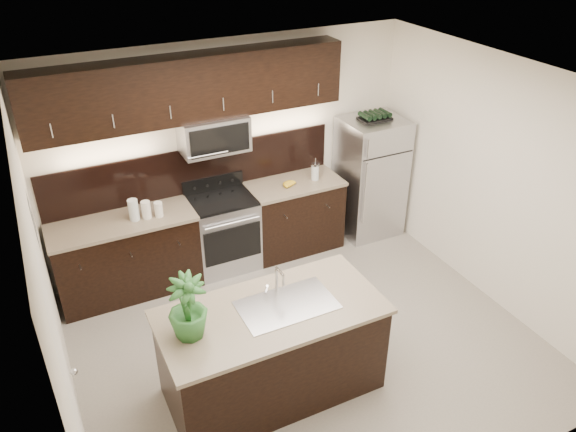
% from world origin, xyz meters
% --- Properties ---
extents(ground, '(4.50, 4.50, 0.00)m').
position_xyz_m(ground, '(0.00, 0.00, 0.00)').
color(ground, gray).
rests_on(ground, ground).
extents(room_walls, '(4.52, 4.02, 2.71)m').
position_xyz_m(room_walls, '(-0.11, -0.04, 1.70)').
color(room_walls, silver).
rests_on(room_walls, ground).
extents(counter_run, '(3.51, 0.65, 0.94)m').
position_xyz_m(counter_run, '(-0.46, 1.69, 0.47)').
color(counter_run, black).
rests_on(counter_run, ground).
extents(upper_fixtures, '(3.49, 0.40, 1.66)m').
position_xyz_m(upper_fixtures, '(-0.43, 1.84, 2.14)').
color(upper_fixtures, black).
rests_on(upper_fixtures, counter_run).
extents(island, '(1.96, 0.96, 0.94)m').
position_xyz_m(island, '(-0.57, -0.42, 0.47)').
color(island, black).
rests_on(island, ground).
extents(sink_faucet, '(0.84, 0.50, 0.28)m').
position_xyz_m(sink_faucet, '(-0.42, -0.41, 0.96)').
color(sink_faucet, silver).
rests_on(sink_faucet, island).
extents(refrigerator, '(0.77, 0.69, 1.59)m').
position_xyz_m(refrigerator, '(1.80, 1.63, 0.80)').
color(refrigerator, '#B2B2B7').
rests_on(refrigerator, ground).
extents(wine_rack, '(0.39, 0.24, 0.10)m').
position_xyz_m(wine_rack, '(1.80, 1.63, 1.64)').
color(wine_rack, black).
rests_on(wine_rack, refrigerator).
extents(plant, '(0.32, 0.32, 0.56)m').
position_xyz_m(plant, '(-1.29, -0.41, 1.22)').
color(plant, '#285F26').
rests_on(plant, island).
extents(canisters, '(0.36, 0.15, 0.24)m').
position_xyz_m(canisters, '(-1.17, 1.62, 1.05)').
color(canisters, silver).
rests_on(canisters, counter_run).
extents(french_press, '(0.10, 0.10, 0.28)m').
position_xyz_m(french_press, '(0.98, 1.64, 1.05)').
color(french_press, silver).
rests_on(french_press, counter_run).
extents(bananas, '(0.23, 0.21, 0.06)m').
position_xyz_m(bananas, '(0.55, 1.61, 0.97)').
color(bananas, gold).
rests_on(bananas, counter_run).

